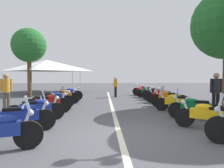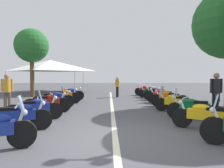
{
  "view_description": "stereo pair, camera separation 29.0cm",
  "coord_description": "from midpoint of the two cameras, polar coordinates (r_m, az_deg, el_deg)",
  "views": [
    {
      "loc": [
        -5.33,
        0.46,
        1.67
      ],
      "look_at": [
        5.35,
        0.0,
        1.23
      ],
      "focal_mm": 32.72,
      "sensor_mm": 36.0,
      "label": 1
    },
    {
      "loc": [
        -5.33,
        0.17,
        1.67
      ],
      "look_at": [
        5.35,
        0.0,
        1.23
      ],
      "focal_mm": 32.72,
      "sensor_mm": 36.0,
      "label": 2
    }
  ],
  "objects": [
    {
      "name": "motorcycle_right_row_5",
      "position": [
        12.56,
        13.17,
        -3.22
      ],
      "size": [
        1.45,
        1.79,
        1.0
      ],
      "rotation": [
        0.0,
        0.0,
        0.91
      ],
      "color": "black",
      "rests_on": "ground_plane"
    },
    {
      "name": "roadside_tree_0",
      "position": [
        17.25,
        -22.64,
        9.81
      ],
      "size": [
        2.61,
        2.61,
        5.3
      ],
      "color": "brown",
      "rests_on": "ground_plane"
    },
    {
      "name": "motorcycle_left_row_3",
      "position": [
        9.51,
        -18.21,
        -4.97
      ],
      "size": [
        0.88,
        2.02,
        1.22
      ],
      "rotation": [
        0.0,
        0.0,
        -1.25
      ],
      "color": "black",
      "rests_on": "ground_plane"
    },
    {
      "name": "bystander_2",
      "position": [
        9.62,
        26.31,
        -1.56
      ],
      "size": [
        0.32,
        0.53,
        1.78
      ],
      "rotation": [
        0.0,
        0.0,
        3.17
      ],
      "color": "black",
      "rests_on": "ground_plane"
    },
    {
      "name": "ground_plane",
      "position": [
        5.59,
        0.92,
        -15.02
      ],
      "size": [
        80.0,
        80.0,
        0.0
      ],
      "primitive_type": "plane",
      "color": "#4C4C51"
    },
    {
      "name": "motorcycle_left_row_1",
      "position": [
        6.7,
        -25.15,
        -8.21
      ],
      "size": [
        0.87,
        1.96,
        1.21
      ],
      "rotation": [
        0.0,
        0.0,
        -1.25
      ],
      "color": "black",
      "rests_on": "ground_plane"
    },
    {
      "name": "motorcycle_right_row_2",
      "position": [
        8.31,
        21.22,
        -6.14
      ],
      "size": [
        1.11,
        1.86,
        1.2
      ],
      "rotation": [
        0.0,
        0.0,
        1.08
      ],
      "color": "black",
      "rests_on": "ground_plane"
    },
    {
      "name": "motorcycle_right_row_4",
      "position": [
        11.25,
        14.82,
        -3.85
      ],
      "size": [
        1.13,
        1.84,
        1.01
      ],
      "rotation": [
        0.0,
        0.0,
        1.05
      ],
      "color": "black",
      "rests_on": "ground_plane"
    },
    {
      "name": "bystander_0",
      "position": [
        15.7,
        0.48,
        -0.3
      ],
      "size": [
        0.5,
        0.32,
        1.61
      ],
      "rotation": [
        0.0,
        0.0,
        1.18
      ],
      "color": "black",
      "rests_on": "ground_plane"
    },
    {
      "name": "lane_centre_stripe",
      "position": [
        10.0,
        -0.63,
        -7.23
      ],
      "size": [
        21.04,
        0.16,
        0.01
      ],
      "primitive_type": "cube",
      "color": "beige",
      "rests_on": "ground_plane"
    },
    {
      "name": "motorcycle_right_row_1",
      "position": [
        6.92,
        24.51,
        -8.02
      ],
      "size": [
        1.33,
        1.83,
        0.99
      ],
      "rotation": [
        0.0,
        0.0,
        0.96
      ],
      "color": "black",
      "rests_on": "ground_plane"
    },
    {
      "name": "motorcycle_right_row_7",
      "position": [
        15.44,
        9.57,
        -2.2
      ],
      "size": [
        1.32,
        1.63,
        0.98
      ],
      "rotation": [
        0.0,
        0.0,
        0.9
      ],
      "color": "black",
      "rests_on": "ground_plane"
    },
    {
      "name": "bystander_1",
      "position": [
        10.98,
        -28.16,
        -1.25
      ],
      "size": [
        0.32,
        0.47,
        1.75
      ],
      "rotation": [
        0.0,
        0.0,
        3.67
      ],
      "color": "brown",
      "rests_on": "ground_plane"
    },
    {
      "name": "motorcycle_right_row_8",
      "position": [
        17.07,
        8.39,
        -1.73
      ],
      "size": [
        1.35,
        1.77,
        1.0
      ],
      "rotation": [
        0.0,
        0.0,
        0.94
      ],
      "color": "black",
      "rests_on": "ground_plane"
    },
    {
      "name": "event_tent",
      "position": [
        21.03,
        -18.1,
        4.94
      ],
      "size": [
        6.44,
        6.44,
        3.2
      ],
      "color": "white",
      "rests_on": "ground_plane"
    },
    {
      "name": "motorcycle_right_row_3",
      "position": [
        9.79,
        16.81,
        -4.83
      ],
      "size": [
        1.19,
        1.83,
        1.2
      ],
      "rotation": [
        0.0,
        0.0,
        1.02
      ],
      "color": "black",
      "rests_on": "ground_plane"
    },
    {
      "name": "motorcycle_left_row_6",
      "position": [
        13.9,
        -12.89,
        -2.67
      ],
      "size": [
        0.8,
        2.0,
        1.01
      ],
      "rotation": [
        0.0,
        0.0,
        -1.3
      ],
      "color": "black",
      "rests_on": "ground_plane"
    },
    {
      "name": "motorcycle_left_row_2",
      "position": [
        8.05,
        -21.34,
        -6.46
      ],
      "size": [
        1.01,
        1.96,
        1.0
      ],
      "rotation": [
        0.0,
        0.0,
        -1.16
      ],
      "color": "black",
      "rests_on": "ground_plane"
    },
    {
      "name": "motorcycle_right_row_6",
      "position": [
        14.05,
        11.53,
        -2.6
      ],
      "size": [
        1.37,
        1.72,
        1.01
      ],
      "rotation": [
        0.0,
        0.0,
        0.92
      ],
      "color": "black",
      "rests_on": "ground_plane"
    },
    {
      "name": "motorcycle_left_row_5",
      "position": [
        12.33,
        -14.49,
        -3.3
      ],
      "size": [
        0.86,
        2.09,
        1.01
      ],
      "rotation": [
        0.0,
        0.0,
        -1.28
      ],
      "color": "black",
      "rests_on": "ground_plane"
    },
    {
      "name": "motorcycle_left_row_4",
      "position": [
        10.9,
        -16.75,
        -4.09
      ],
      "size": [
        0.82,
        2.1,
        1.01
      ],
      "rotation": [
        0.0,
        0.0,
        -1.3
      ],
      "color": "black",
      "rests_on": "ground_plane"
    }
  ]
}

